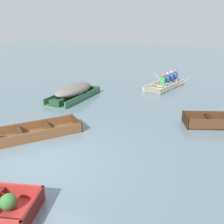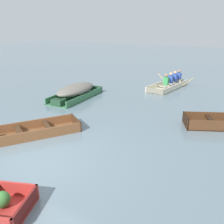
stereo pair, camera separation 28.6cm
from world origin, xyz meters
name	(u,v)px [view 2 (the right image)]	position (x,y,z in m)	size (l,w,h in m)	color
ground_plane	(33,165)	(0.00, 0.00, 0.00)	(80.00, 80.00, 0.00)	slate
skiff_wooden_brown_near_moored	(29,132)	(-1.54, 1.25, 0.11)	(2.47, 3.13, 0.34)	brown
skiff_green_mid_moored	(76,91)	(-3.01, 5.52, 0.38)	(1.47, 3.33, 0.69)	#387047
skiff_dark_varnish_far_moored	(224,123)	(3.88, 5.38, 0.15)	(2.67, 1.95, 0.40)	#4C2D19
rowboat_cream_with_crew	(170,84)	(0.26, 10.12, 0.22)	(2.32, 3.32, 0.88)	beige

